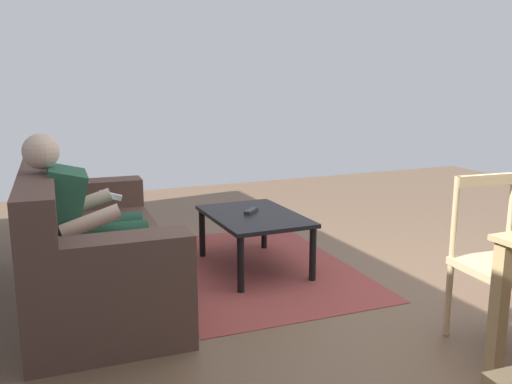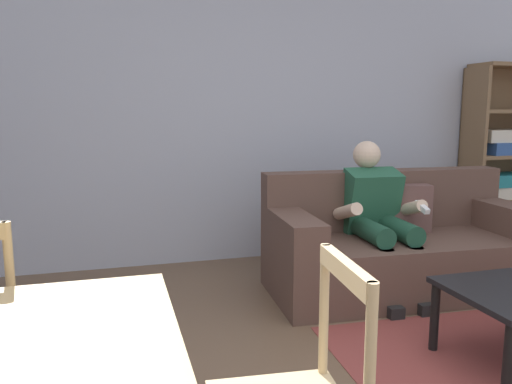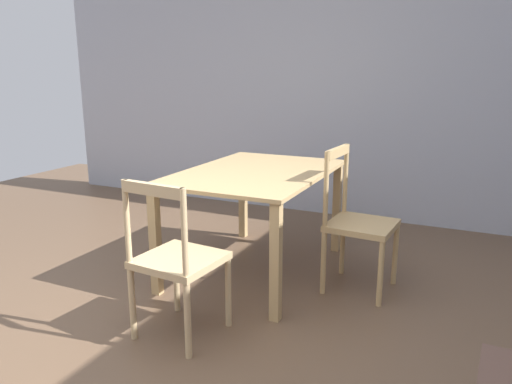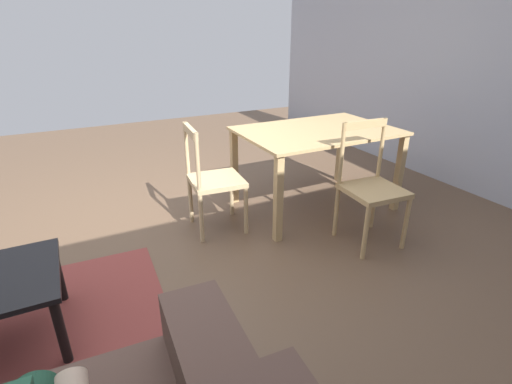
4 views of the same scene
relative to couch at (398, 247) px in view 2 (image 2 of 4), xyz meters
The scene contains 4 objects.
wall_back 1.83m from the couch, 128.99° to the left, with size 6.71×0.12×2.73m, color #B2B7C6.
couch is the anchor object (origin of this frame).
person_lounging 0.30m from the couch, behind, with size 0.61×0.89×1.11m.
bookshelf 2.04m from the couch, 27.37° to the left, with size 0.92×0.36×1.78m.
Camera 2 is at (-1.10, -1.29, 1.35)m, focal length 35.85 mm.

